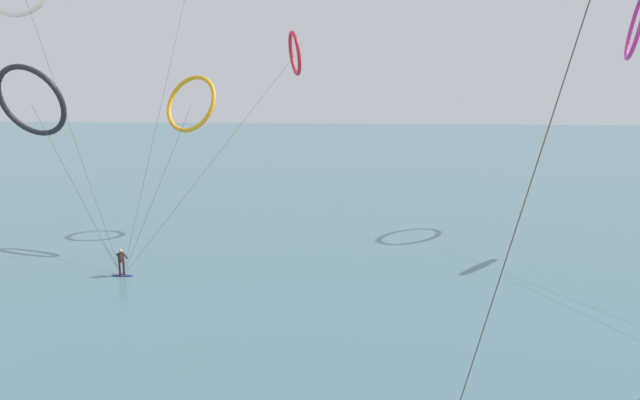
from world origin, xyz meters
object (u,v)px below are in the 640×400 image
(kite_charcoal, at_px, (31,101))
(kite_amber, at_px, (191,104))
(kite_magenta, at_px, (636,26))
(kite_crimson, at_px, (295,54))
(surfer_navy, at_px, (122,264))

(kite_charcoal, bearing_deg, kite_amber, -136.26)
(kite_magenta, bearing_deg, kite_crimson, -70.05)
(surfer_navy, xyz_separation_m, kite_magenta, (35.66, 17.23, 15.51))
(surfer_navy, relative_size, kite_charcoal, 0.13)
(kite_charcoal, relative_size, kite_magenta, 0.31)
(surfer_navy, height_order, kite_charcoal, kite_charcoal)
(surfer_navy, xyz_separation_m, kite_charcoal, (-6.18, 2.02, 9.83))
(kite_magenta, bearing_deg, surfer_navy, -50.47)
(surfer_navy, bearing_deg, kite_magenta, 144.86)
(surfer_navy, height_order, kite_magenta, kite_magenta)
(surfer_navy, height_order, kite_crimson, kite_crimson)
(surfer_navy, bearing_deg, kite_crimson, 177.58)
(surfer_navy, distance_m, kite_amber, 12.56)
(kite_crimson, bearing_deg, kite_magenta, -102.35)
(surfer_navy, distance_m, kite_crimson, 21.45)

